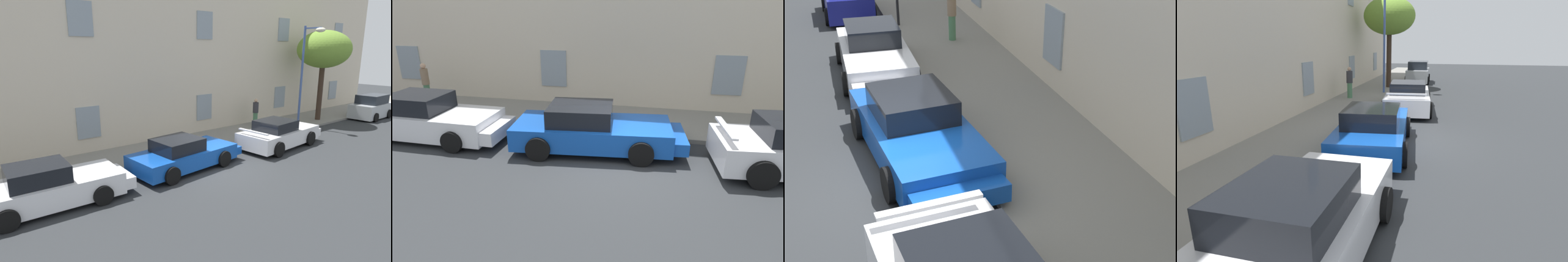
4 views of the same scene
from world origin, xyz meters
The scene contains 5 objects.
ground_plane centered at (0.00, 0.00, 0.00)m, with size 80.00×80.00×0.00m, color #2B2D30.
sidewalk centered at (0.00, 3.47, 0.07)m, with size 60.00×3.22×0.14m, color gray.
sportscar_red_lead centered at (-6.19, 0.69, 0.62)m, with size 4.85×2.15×1.45m.
sportscar_yellow_flank centered at (-0.82, 0.89, 0.61)m, with size 5.19×2.54×1.38m.
pedestrian_strolling centered at (-8.64, 3.65, 1.04)m, with size 0.43×0.43×1.73m.
Camera 2 is at (0.83, -8.20, 4.18)m, focal length 30.27 mm.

